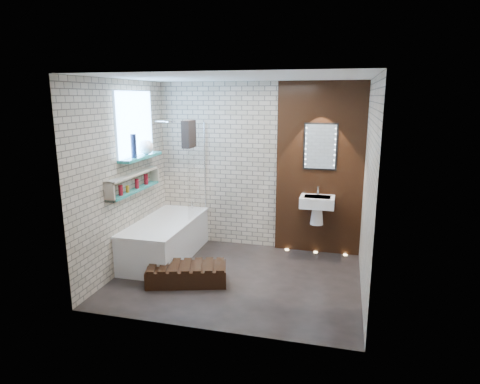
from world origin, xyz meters
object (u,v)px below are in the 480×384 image
(bathtub, at_px, (166,239))
(bath_screen, at_px, (197,170))
(led_mirror, at_px, (320,147))
(walnut_step, at_px, (187,274))
(washbasin, at_px, (317,206))

(bathtub, bearing_deg, bath_screen, 51.10)
(bathtub, relative_size, bath_screen, 1.24)
(bath_screen, relative_size, led_mirror, 2.00)
(led_mirror, bearing_deg, walnut_step, -135.33)
(bath_screen, bearing_deg, washbasin, 5.78)
(washbasin, distance_m, led_mirror, 0.88)
(bathtub, distance_m, washbasin, 2.32)
(led_mirror, bearing_deg, washbasin, -90.00)
(bathtub, distance_m, walnut_step, 0.99)
(bathtub, distance_m, led_mirror, 2.68)
(led_mirror, bearing_deg, bath_screen, -169.34)
(bathtub, distance_m, bath_screen, 1.14)
(bath_screen, height_order, washbasin, bath_screen)
(bath_screen, relative_size, walnut_step, 1.37)
(bath_screen, bearing_deg, walnut_step, -77.22)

